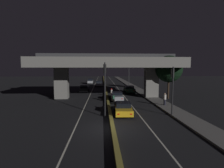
{
  "coord_description": "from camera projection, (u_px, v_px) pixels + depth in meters",
  "views": [
    {
      "loc": [
        -0.85,
        -14.36,
        5.06
      ],
      "look_at": [
        1.28,
        23.08,
        1.75
      ],
      "focal_mm": 28.0,
      "sensor_mm": 36.0,
      "label": 1
    }
  ],
  "objects": [
    {
      "name": "roadside_tree_kerbside_mid",
      "position": [
        151.0,
        72.0,
        42.15
      ],
      "size": [
        2.93,
        2.93,
        5.77
      ],
      "color": "#2D2116",
      "rests_on": "ground_plane"
    },
    {
      "name": "car_silver_third_oncoming",
      "position": [
        90.0,
        81.0,
        58.22
      ],
      "size": [
        1.94,
        4.28,
        1.73
      ],
      "rotation": [
        0.0,
        0.0,
        -1.55
      ],
      "color": "gray",
      "rests_on": "ground_plane"
    },
    {
      "name": "motorcycle_white_filtering_far",
      "position": [
        111.0,
        93.0,
        31.72
      ],
      "size": [
        0.33,
        1.72,
        1.47
      ],
      "rotation": [
        0.0,
        0.0,
        1.59
      ],
      "color": "black",
      "rests_on": "ground_plane"
    },
    {
      "name": "traffic_light_right_of_median",
      "position": [
        172.0,
        83.0,
        18.5
      ],
      "size": [
        0.3,
        0.49,
        5.27
      ],
      "color": "black",
      "rests_on": "ground_plane"
    },
    {
      "name": "lane_line_right_inner",
      "position": [
        116.0,
        86.0,
        49.76
      ],
      "size": [
        0.12,
        126.0,
        0.0
      ],
      "primitive_type": "cube",
      "color": "beige",
      "rests_on": "ground_plane"
    },
    {
      "name": "car_taxi_yellow_lead",
      "position": [
        123.0,
        108.0,
        19.33
      ],
      "size": [
        2.1,
        4.68,
        1.37
      ],
      "rotation": [
        0.0,
        0.0,
        1.52
      ],
      "color": "gold",
      "rests_on": "ground_plane"
    },
    {
      "name": "median_divider",
      "position": [
        105.0,
        86.0,
        49.57
      ],
      "size": [
        0.34,
        126.0,
        0.34
      ],
      "primitive_type": "cube",
      "color": "olive",
      "rests_on": "ground_plane"
    },
    {
      "name": "street_lamp",
      "position": [
        128.0,
        69.0,
        51.75
      ],
      "size": [
        2.87,
        0.32,
        8.37
      ],
      "color": "#2D2D30",
      "rests_on": "ground_plane"
    },
    {
      "name": "ground_plane",
      "position": [
        112.0,
        129.0,
        14.77
      ],
      "size": [
        200.0,
        200.0,
        0.0
      ],
      "primitive_type": "plane",
      "color": "black"
    },
    {
      "name": "pedestrian_on_sidewalk",
      "position": [
        165.0,
        99.0,
        23.43
      ],
      "size": [
        0.37,
        0.37,
        1.64
      ],
      "color": "black",
      "rests_on": "sidewalk_right"
    },
    {
      "name": "car_black_lead_oncoming",
      "position": [
        84.0,
        89.0,
        37.3
      ],
      "size": [
        2.01,
        4.23,
        1.56
      ],
      "rotation": [
        0.0,
        0.0,
        -1.54
      ],
      "color": "black",
      "rests_on": "ground_plane"
    },
    {
      "name": "traffic_light_left_of_median",
      "position": [
        105.0,
        80.0,
        18.06
      ],
      "size": [
        0.3,
        0.49,
        5.71
      ],
      "color": "black",
      "rests_on": "ground_plane"
    },
    {
      "name": "motorcycle_black_filtering_mid",
      "position": [
        114.0,
        99.0,
        25.54
      ],
      "size": [
        0.32,
        1.89,
        1.4
      ],
      "rotation": [
        0.0,
        0.0,
        1.57
      ],
      "color": "black",
      "rests_on": "ground_plane"
    },
    {
      "name": "car_silver_second",
      "position": [
        117.0,
        96.0,
        28.03
      ],
      "size": [
        2.09,
        4.7,
        1.33
      ],
      "rotation": [
        0.0,
        0.0,
        1.54
      ],
      "color": "gray",
      "rests_on": "ground_plane"
    },
    {
      "name": "car_silver_second_oncoming",
      "position": [
        99.0,
        84.0,
        49.72
      ],
      "size": [
        2.19,
        4.88,
        1.59
      ],
      "rotation": [
        0.0,
        0.0,
        -1.52
      ],
      "color": "gray",
      "rests_on": "ground_plane"
    },
    {
      "name": "motorcycle_blue_filtering_near",
      "position": [
        116.0,
        107.0,
        20.21
      ],
      "size": [
        0.32,
        2.02,
        1.45
      ],
      "rotation": [
        0.0,
        0.0,
        1.57
      ],
      "color": "black",
      "rests_on": "ground_plane"
    },
    {
      "name": "car_dark_green_third",
      "position": [
        129.0,
        89.0,
        36.26
      ],
      "size": [
        2.05,
        4.29,
        1.52
      ],
      "rotation": [
        0.0,
        0.0,
        1.57
      ],
      "color": "black",
      "rests_on": "ground_plane"
    },
    {
      "name": "sidewalk_right",
      "position": [
        137.0,
        89.0,
        43.05
      ],
      "size": [
        2.31,
        126.0,
        0.16
      ],
      "primitive_type": "cube",
      "color": "#5B5956",
      "rests_on": "ground_plane"
    },
    {
      "name": "roadside_tree_kerbside_near",
      "position": [
        169.0,
        69.0,
        29.11
      ],
      "size": [
        4.47,
        4.47,
        7.24
      ],
      "color": "#2D2116",
      "rests_on": "ground_plane"
    },
    {
      "name": "lane_line_left_inner",
      "position": [
        94.0,
        87.0,
        49.4
      ],
      "size": [
        0.12,
        126.0,
        0.0
      ],
      "primitive_type": "cube",
      "color": "beige",
      "rests_on": "ground_plane"
    },
    {
      "name": "elevated_overpass",
      "position": [
        107.0,
        65.0,
        29.67
      ],
      "size": [
        23.54,
        11.07,
        7.6
      ],
      "color": "slate",
      "rests_on": "ground_plane"
    }
  ]
}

